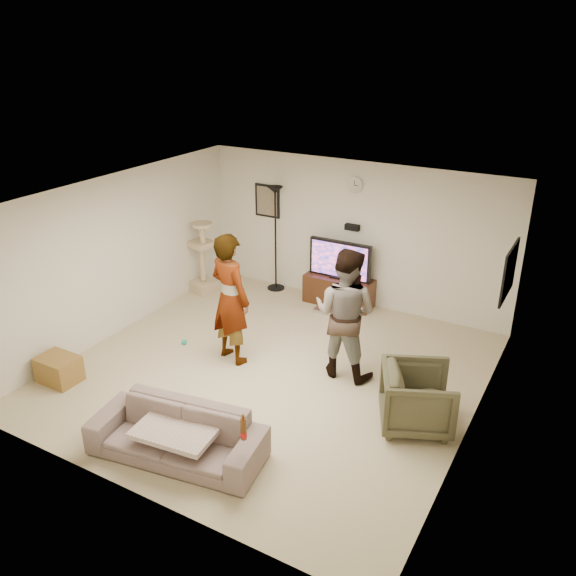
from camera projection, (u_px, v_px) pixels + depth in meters
The scene contains 24 objects.
floor at pixel (271, 372), 8.34m from camera, with size 5.50×5.50×0.02m, color tan.
ceiling at pixel (269, 198), 7.33m from camera, with size 5.50×5.50×0.02m, color silver.
wall_back at pixel (353, 234), 10.03m from camera, with size 5.50×0.04×2.50m, color beige.
wall_front at pixel (122, 392), 5.64m from camera, with size 5.50×0.04×2.50m, color beige.
wall_left at pixel (118, 255), 9.07m from camera, with size 0.04×5.50×2.50m, color beige.
wall_right at pixel (480, 339), 6.60m from camera, with size 0.04×5.50×2.50m, color beige.
wall_clock at pixel (355, 185), 9.66m from camera, with size 0.26×0.26×0.04m, color white.
wall_speaker at pixel (352, 227), 9.93m from camera, with size 0.25×0.10×0.10m, color black.
picture_back at pixel (267, 201), 10.64m from camera, with size 0.42×0.03×0.52m, color #6A5E4C.
picture_right at pixel (509, 272), 7.78m from camera, with size 0.03×0.78×0.62m, color #EA906A.
tv_stand at pixel (339, 291), 10.29m from camera, with size 1.21×0.45×0.50m, color #321A0C.
console_box at pixel (327, 310), 10.07m from camera, with size 0.40×0.30×0.07m, color silver.
tv at pixel (340, 260), 10.05m from camera, with size 1.12×0.08×0.66m, color black.
tv_screen at pixel (339, 260), 10.02m from camera, with size 1.03×0.01×0.58m, color #F75676.
floor_lamp at pixel (276, 239), 10.63m from camera, with size 0.32×0.32×1.93m, color black.
cat_tree at pixel (202, 257), 10.64m from camera, with size 0.43×0.43×1.35m, color tan.
person_left at pixel (230, 299), 8.28m from camera, with size 0.70×0.46×1.93m, color #9B9B9B.
person_right at pixel (345, 314), 7.94m from camera, with size 0.90×0.70×1.85m, color #2E4A80.
sofa at pixel (177, 434), 6.57m from camera, with size 1.97×0.77×0.58m, color #705C56.
throw_blanket at pixel (178, 428), 6.52m from camera, with size 0.90×0.70×0.06m, color beige.
beer_bottle at pixel (243, 429), 6.00m from camera, with size 0.06×0.06×0.25m, color #542C0D.
armchair at pixel (417, 398), 7.05m from camera, with size 0.82×0.85×0.77m, color #413E29.
side_table at pixel (59, 369), 8.04m from camera, with size 0.55×0.41×0.37m, color brown.
toy_ball at pixel (184, 342), 9.04m from camera, with size 0.08×0.08×0.08m, color #1AAC85.
Camera 1 is at (3.73, -6.12, 4.43)m, focal length 36.73 mm.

